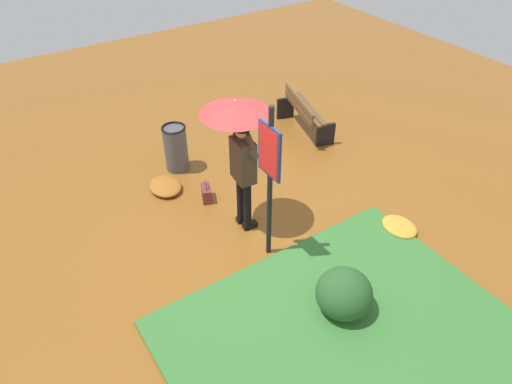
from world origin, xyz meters
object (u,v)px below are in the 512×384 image
Objects in this scene: info_sign_post at (270,168)px; trash_bin at (176,148)px; person_with_umbrella at (239,134)px; handbag at (206,193)px; park_bench at (303,113)px.

info_sign_post reaches higher than trash_bin.
person_with_umbrella reaches higher than handbag.
park_bench reaches higher than handbag.
handbag is at bearing 12.11° from person_with_umbrella.
person_with_umbrella is 2.45× the size of trash_bin.
trash_bin reaches higher than handbag.
info_sign_post is at bearing 178.73° from person_with_umbrella.
handbag is (1.54, 0.15, -1.32)m from info_sign_post.
park_bench is 2.64m from trash_bin.
trash_bin is at bearing 3.29° from info_sign_post.
person_with_umbrella is 0.89× the size of info_sign_post.
handbag is at bearing 108.45° from park_bench.
info_sign_post is (-0.75, 0.02, -0.11)m from person_with_umbrella.
info_sign_post is at bearing 134.22° from park_bench.
park_bench is at bearing -71.55° from handbag.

